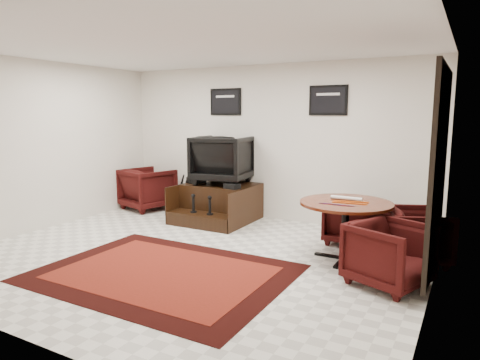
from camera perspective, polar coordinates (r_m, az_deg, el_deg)
name	(u,v)px	position (r m, az deg, el deg)	size (l,w,h in m)	color
ground	(191,256)	(6.00, -6.60, -10.00)	(6.00, 6.00, 0.00)	white
room_shell	(220,125)	(5.55, -2.73, 7.33)	(6.02, 5.02, 2.81)	silver
area_rug	(163,273)	(5.43, -10.20, -12.08)	(2.99, 2.25, 0.01)	black
shine_podium	(219,204)	(7.83, -2.83, -3.15)	(1.28, 1.31, 0.66)	black
shine_chair	(223,157)	(7.81, -2.34, 3.08)	(0.95, 0.89, 0.98)	black
shoes_pair	(196,180)	(7.97, -5.84, 0.00)	(0.31, 0.35, 0.11)	black
polish_kit	(232,186)	(7.32, -1.06, -0.83)	(0.25, 0.17, 0.09)	black
umbrella_black	(179,195)	(8.03, -8.19, -2.02)	(0.32, 0.12, 0.86)	black
umbrella_hooked	(184,192)	(8.15, -7.46, -1.59)	(0.35, 0.13, 0.93)	black
armchair_side	(148,187)	(8.89, -12.23, -0.87)	(0.89, 0.84, 0.92)	black
meeting_table	(346,209)	(5.79, 13.93, -3.75)	(1.20, 1.20, 0.79)	#48140A
table_chair_back	(352,219)	(6.64, 14.71, -5.04)	(0.72, 0.67, 0.74)	black
table_chair_window	(416,233)	(6.06, 22.47, -6.52)	(0.77, 0.72, 0.79)	black
table_chair_corner	(390,251)	(5.15, 19.34, -8.96)	(0.78, 0.73, 0.80)	black
paper_roll	(347,198)	(5.89, 14.02, -2.37)	(0.05, 0.05, 0.42)	silver
table_clutter	(347,203)	(5.69, 14.07, -2.97)	(0.57, 0.36, 0.01)	#F45E0D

